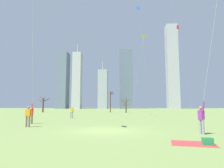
{
  "coord_description": "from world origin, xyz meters",
  "views": [
    {
      "loc": [
        1.32,
        -13.19,
        1.59
      ],
      "look_at": [
        0.0,
        6.0,
        3.84
      ],
      "focal_mm": 31.15,
      "sensor_mm": 36.0,
      "label": 1
    }
  ],
  "objects_px": {
    "kite_flyer_foreground_left_teal": "(217,4)",
    "bare_tree_rightmost": "(43,104)",
    "distant_kite_drifting_right_red": "(175,40)",
    "bare_tree_leftmost": "(111,100)",
    "distant_kite_low_near_trees_white": "(172,4)",
    "distant_kite_drifting_left_yellow": "(143,43)",
    "bare_tree_far_right_edge": "(126,105)",
    "picnic_spot": "(201,142)",
    "distant_kite_high_overhead_blue": "(139,17)",
    "bystander_far_off_by_trees": "(28,115)",
    "bystander_watching_nearby": "(72,112)",
    "kite_flyer_midfield_left_orange": "(32,79)"
  },
  "relations": [
    {
      "from": "kite_flyer_foreground_left_teal",
      "to": "bare_tree_rightmost",
      "type": "distance_m",
      "value": 52.67
    },
    {
      "from": "distant_kite_drifting_right_red",
      "to": "bare_tree_rightmost",
      "type": "relative_size",
      "value": 3.2
    },
    {
      "from": "bare_tree_rightmost",
      "to": "bare_tree_leftmost",
      "type": "relative_size",
      "value": 0.73
    },
    {
      "from": "distant_kite_low_near_trees_white",
      "to": "distant_kite_drifting_left_yellow",
      "type": "bearing_deg",
      "value": 140.63
    },
    {
      "from": "bare_tree_far_right_edge",
      "to": "picnic_spot",
      "type": "bearing_deg",
      "value": -85.84
    },
    {
      "from": "distant_kite_high_overhead_blue",
      "to": "distant_kite_drifting_left_yellow",
      "type": "bearing_deg",
      "value": 75.78
    },
    {
      "from": "distant_kite_drifting_left_yellow",
      "to": "distant_kite_high_overhead_blue",
      "type": "bearing_deg",
      "value": -104.22
    },
    {
      "from": "bystander_far_off_by_trees",
      "to": "distant_kite_drifting_right_red",
      "type": "relative_size",
      "value": 0.11
    },
    {
      "from": "bare_tree_rightmost",
      "to": "bare_tree_leftmost",
      "type": "height_order",
      "value": "bare_tree_leftmost"
    },
    {
      "from": "bystander_watching_nearby",
      "to": "picnic_spot",
      "type": "height_order",
      "value": "bystander_watching_nearby"
    },
    {
      "from": "bystander_watching_nearby",
      "to": "bystander_far_off_by_trees",
      "type": "xyz_separation_m",
      "value": [
        -0.31,
        -11.37,
        0.0
      ]
    },
    {
      "from": "bystander_far_off_by_trees",
      "to": "picnic_spot",
      "type": "distance_m",
      "value": 12.56
    },
    {
      "from": "distant_kite_drifting_left_yellow",
      "to": "picnic_spot",
      "type": "xyz_separation_m",
      "value": [
        -0.84,
        -34.25,
        -15.86
      ]
    },
    {
      "from": "bystander_far_off_by_trees",
      "to": "bare_tree_leftmost",
      "type": "xyz_separation_m",
      "value": [
        3.45,
        40.41,
        2.43
      ]
    },
    {
      "from": "kite_flyer_foreground_left_teal",
      "to": "distant_kite_high_overhead_blue",
      "type": "relative_size",
      "value": 0.99
    },
    {
      "from": "bare_tree_rightmost",
      "to": "distant_kite_drifting_left_yellow",
      "type": "bearing_deg",
      "value": -21.81
    },
    {
      "from": "bystander_watching_nearby",
      "to": "bare_tree_rightmost",
      "type": "relative_size",
      "value": 0.35
    },
    {
      "from": "kite_flyer_foreground_left_teal",
      "to": "bare_tree_leftmost",
      "type": "xyz_separation_m",
      "value": [
        -8.71,
        46.09,
        -3.22
      ]
    },
    {
      "from": "distant_kite_drifting_left_yellow",
      "to": "bare_tree_far_right_edge",
      "type": "relative_size",
      "value": 4.87
    },
    {
      "from": "distant_kite_drifting_right_red",
      "to": "distant_kite_high_overhead_blue",
      "type": "height_order",
      "value": "distant_kite_high_overhead_blue"
    },
    {
      "from": "bystander_watching_nearby",
      "to": "kite_flyer_foreground_left_teal",
      "type": "bearing_deg",
      "value": -55.21
    },
    {
      "from": "distant_kite_high_overhead_blue",
      "to": "bare_tree_far_right_edge",
      "type": "xyz_separation_m",
      "value": [
        -2.91,
        11.35,
        -18.34
      ]
    },
    {
      "from": "distant_kite_drifting_left_yellow",
      "to": "bare_tree_rightmost",
      "type": "distance_m",
      "value": 32.41
    },
    {
      "from": "bare_tree_far_right_edge",
      "to": "bystander_watching_nearby",
      "type": "bearing_deg",
      "value": -107.23
    },
    {
      "from": "distant_kite_low_near_trees_white",
      "to": "bare_tree_far_right_edge",
      "type": "xyz_separation_m",
      "value": [
        -9.53,
        12.18,
        -20.56
      ]
    },
    {
      "from": "kite_flyer_foreground_left_teal",
      "to": "distant_kite_drifting_right_red",
      "type": "height_order",
      "value": "kite_flyer_foreground_left_teal"
    },
    {
      "from": "bystander_far_off_by_trees",
      "to": "distant_kite_drifting_left_yellow",
      "type": "xyz_separation_m",
      "value": [
        11.67,
        27.96,
        15.05
      ]
    },
    {
      "from": "bystander_watching_nearby",
      "to": "distant_kite_low_near_trees_white",
      "type": "distance_m",
      "value": 30.01
    },
    {
      "from": "kite_flyer_foreground_left_teal",
      "to": "distant_kite_drifting_left_yellow",
      "type": "bearing_deg",
      "value": 90.83
    },
    {
      "from": "kite_flyer_foreground_left_teal",
      "to": "kite_flyer_midfield_left_orange",
      "type": "relative_size",
      "value": 1.73
    },
    {
      "from": "distant_kite_low_near_trees_white",
      "to": "bare_tree_far_right_edge",
      "type": "height_order",
      "value": "distant_kite_low_near_trees_white"
    },
    {
      "from": "kite_flyer_midfield_left_orange",
      "to": "bare_tree_leftmost",
      "type": "bearing_deg",
      "value": 84.46
    },
    {
      "from": "bare_tree_leftmost",
      "to": "distant_kite_drifting_right_red",
      "type": "bearing_deg",
      "value": -63.17
    },
    {
      "from": "kite_flyer_midfield_left_orange",
      "to": "distant_kite_drifting_right_red",
      "type": "bearing_deg",
      "value": 42.99
    },
    {
      "from": "distant_kite_drifting_right_red",
      "to": "bare_tree_rightmost",
      "type": "distance_m",
      "value": 40.03
    },
    {
      "from": "bystander_far_off_by_trees",
      "to": "kite_flyer_midfield_left_orange",
      "type": "bearing_deg",
      "value": 108.06
    },
    {
      "from": "kite_flyer_midfield_left_orange",
      "to": "bare_tree_far_right_edge",
      "type": "xyz_separation_m",
      "value": [
        8.16,
        34.38,
        -1.94
      ]
    },
    {
      "from": "bystander_far_off_by_trees",
      "to": "distant_kite_drifting_left_yellow",
      "type": "height_order",
      "value": "distant_kite_drifting_left_yellow"
    },
    {
      "from": "distant_kite_high_overhead_blue",
      "to": "distant_kite_low_near_trees_white",
      "type": "bearing_deg",
      "value": -7.18
    },
    {
      "from": "distant_kite_drifting_right_red",
      "to": "bare_tree_far_right_edge",
      "type": "distance_m",
      "value": 23.39
    },
    {
      "from": "distant_kite_low_near_trees_white",
      "to": "bare_tree_far_right_edge",
      "type": "relative_size",
      "value": 7.5
    },
    {
      "from": "bystander_watching_nearby",
      "to": "bare_tree_leftmost",
      "type": "xyz_separation_m",
      "value": [
        3.14,
        29.04,
        2.43
      ]
    },
    {
      "from": "kite_flyer_foreground_left_teal",
      "to": "bare_tree_rightmost",
      "type": "bearing_deg",
      "value": 121.94
    },
    {
      "from": "distant_kite_drifting_left_yellow",
      "to": "bare_tree_leftmost",
      "type": "relative_size",
      "value": 2.9
    },
    {
      "from": "kite_flyer_midfield_left_orange",
      "to": "distant_kite_low_near_trees_white",
      "type": "xyz_separation_m",
      "value": [
        17.69,
        22.2,
        18.62
      ]
    },
    {
      "from": "bystander_watching_nearby",
      "to": "distant_kite_low_near_trees_white",
      "type": "bearing_deg",
      "value": 35.08
    },
    {
      "from": "kite_flyer_midfield_left_orange",
      "to": "distant_kite_drifting_left_yellow",
      "type": "relative_size",
      "value": 0.72
    },
    {
      "from": "kite_flyer_midfield_left_orange",
      "to": "picnic_spot",
      "type": "relative_size",
      "value": 6.4
    },
    {
      "from": "kite_flyer_midfield_left_orange",
      "to": "distant_kite_drifting_right_red",
      "type": "height_order",
      "value": "distant_kite_drifting_right_red"
    },
    {
      "from": "distant_kite_drifting_right_red",
      "to": "bystander_far_off_by_trees",
      "type": "bearing_deg",
      "value": -134.28
    }
  ]
}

